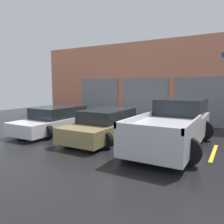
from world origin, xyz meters
TOP-DOWN VIEW (x-y plane):
  - ground_plane at (0.00, 0.00)m, footprint 28.00×28.00m
  - shophouse_building at (-0.01, 3.29)m, footprint 16.49×0.68m
  - pickup_truck at (2.89, -1.71)m, footprint 2.58×5.47m
  - sedan_white at (-2.89, -2.01)m, footprint 2.20×4.75m
  - sedan_side at (0.00, -2.01)m, footprint 2.24×4.62m
  - parking_stripe_far_left at (-4.33, -2.04)m, footprint 0.12×2.20m
  - parking_stripe_left at (-1.44, -2.04)m, footprint 0.12×2.20m
  - parking_stripe_centre at (1.44, -2.04)m, footprint 0.12×2.20m
  - parking_stripe_right at (4.33, -2.04)m, footprint 0.12×2.20m

SIDE VIEW (x-z plane):
  - ground_plane at x=0.00m, z-range 0.00..0.00m
  - parking_stripe_far_left at x=-4.33m, z-range 0.00..0.01m
  - parking_stripe_left at x=-1.44m, z-range 0.00..0.01m
  - parking_stripe_centre at x=1.44m, z-range 0.00..0.01m
  - parking_stripe_right at x=4.33m, z-range 0.00..0.01m
  - sedan_white at x=-2.89m, z-range -0.04..1.20m
  - sedan_side at x=0.00m, z-range -0.04..1.22m
  - pickup_truck at x=2.89m, z-range -0.05..1.69m
  - shophouse_building at x=-0.01m, z-range -0.04..5.03m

